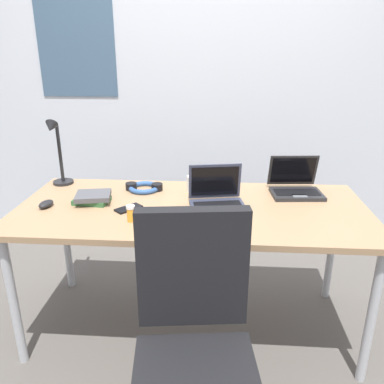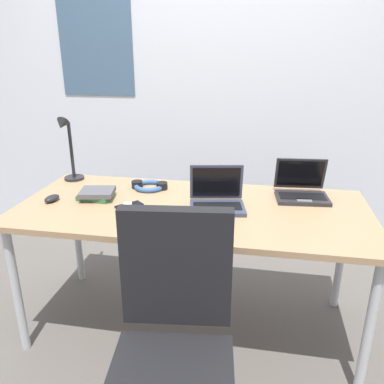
{
  "view_description": "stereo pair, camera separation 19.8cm",
  "coord_description": "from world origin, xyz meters",
  "px_view_note": "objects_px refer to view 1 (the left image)",
  "views": [
    {
      "loc": [
        0.13,
        -1.86,
        1.51
      ],
      "look_at": [
        0.0,
        0.0,
        0.82
      ],
      "focal_mm": 36.55,
      "sensor_mm": 36.0,
      "label": 1
    },
    {
      "loc": [
        0.33,
        -1.83,
        1.51
      ],
      "look_at": [
        0.0,
        0.0,
        0.82
      ],
      "focal_mm": 36.55,
      "sensor_mm": 36.0,
      "label": 2
    }
  ],
  "objects_px": {
    "headphones": "(144,187)",
    "coffee_mug": "(194,183)",
    "cell_phone": "(129,208)",
    "computer_mouse": "(46,204)",
    "book_stack": "(93,198)",
    "laptop_back_right": "(295,186)",
    "laptop_back_left": "(217,199)",
    "office_chair": "(195,371)",
    "desk_lamp": "(57,153)",
    "pill_bottle": "(131,213)"
  },
  "relations": [
    {
      "from": "headphones",
      "to": "coffee_mug",
      "type": "relative_size",
      "value": 1.89
    },
    {
      "from": "coffee_mug",
      "to": "cell_phone",
      "type": "bearing_deg",
      "value": -136.53
    },
    {
      "from": "computer_mouse",
      "to": "headphones",
      "type": "bearing_deg",
      "value": 45.37
    },
    {
      "from": "headphones",
      "to": "book_stack",
      "type": "xyz_separation_m",
      "value": [
        -0.23,
        -0.21,
        0.01
      ]
    },
    {
      "from": "laptop_back_right",
      "to": "laptop_back_left",
      "type": "bearing_deg",
      "value": -152.8
    },
    {
      "from": "office_chair",
      "to": "book_stack",
      "type": "bearing_deg",
      "value": 127.68
    },
    {
      "from": "laptop_back_right",
      "to": "cell_phone",
      "type": "relative_size",
      "value": 2.16
    },
    {
      "from": "laptop_back_left",
      "to": "computer_mouse",
      "type": "relative_size",
      "value": 3.22
    },
    {
      "from": "laptop_back_right",
      "to": "cell_phone",
      "type": "distance_m",
      "value": 0.93
    },
    {
      "from": "computer_mouse",
      "to": "headphones",
      "type": "xyz_separation_m",
      "value": [
        0.45,
        0.29,
        -0.0
      ]
    },
    {
      "from": "laptop_back_left",
      "to": "computer_mouse",
      "type": "height_order",
      "value": "laptop_back_left"
    },
    {
      "from": "laptop_back_right",
      "to": "computer_mouse",
      "type": "distance_m",
      "value": 1.34
    },
    {
      "from": "headphones",
      "to": "office_chair",
      "type": "distance_m",
      "value": 1.1
    },
    {
      "from": "desk_lamp",
      "to": "cell_phone",
      "type": "distance_m",
      "value": 0.62
    },
    {
      "from": "headphones",
      "to": "pill_bottle",
      "type": "bearing_deg",
      "value": -87.5
    },
    {
      "from": "laptop_back_right",
      "to": "headphones",
      "type": "distance_m",
      "value": 0.86
    },
    {
      "from": "pill_bottle",
      "to": "book_stack",
      "type": "bearing_deg",
      "value": 139.23
    },
    {
      "from": "headphones",
      "to": "book_stack",
      "type": "relative_size",
      "value": 1.05
    },
    {
      "from": "laptop_back_left",
      "to": "computer_mouse",
      "type": "distance_m",
      "value": 0.88
    },
    {
      "from": "computer_mouse",
      "to": "coffee_mug",
      "type": "bearing_deg",
      "value": 34.63
    },
    {
      "from": "coffee_mug",
      "to": "office_chair",
      "type": "distance_m",
      "value": 1.06
    },
    {
      "from": "laptop_back_left",
      "to": "book_stack",
      "type": "relative_size",
      "value": 1.52
    },
    {
      "from": "cell_phone",
      "to": "book_stack",
      "type": "distance_m",
      "value": 0.22
    },
    {
      "from": "cell_phone",
      "to": "office_chair",
      "type": "relative_size",
      "value": 0.14
    },
    {
      "from": "headphones",
      "to": "office_chair",
      "type": "bearing_deg",
      "value": -69.95
    },
    {
      "from": "laptop_back_right",
      "to": "computer_mouse",
      "type": "bearing_deg",
      "value": -167.33
    },
    {
      "from": "coffee_mug",
      "to": "office_chair",
      "type": "relative_size",
      "value": 0.12
    },
    {
      "from": "laptop_back_right",
      "to": "headphones",
      "type": "relative_size",
      "value": 1.37
    },
    {
      "from": "computer_mouse",
      "to": "cell_phone",
      "type": "bearing_deg",
      "value": 12.93
    },
    {
      "from": "laptop_back_left",
      "to": "headphones",
      "type": "height_order",
      "value": "laptop_back_left"
    },
    {
      "from": "desk_lamp",
      "to": "pill_bottle",
      "type": "relative_size",
      "value": 5.07
    },
    {
      "from": "cell_phone",
      "to": "coffee_mug",
      "type": "relative_size",
      "value": 1.2
    },
    {
      "from": "laptop_back_right",
      "to": "cell_phone",
      "type": "bearing_deg",
      "value": -161.58
    },
    {
      "from": "coffee_mug",
      "to": "laptop_back_left",
      "type": "bearing_deg",
      "value": -59.35
    },
    {
      "from": "laptop_back_right",
      "to": "book_stack",
      "type": "xyz_separation_m",
      "value": [
        -1.09,
        -0.22,
        -0.02
      ]
    },
    {
      "from": "laptop_back_right",
      "to": "pill_bottle",
      "type": "bearing_deg",
      "value": -152.55
    },
    {
      "from": "laptop_back_left",
      "to": "office_chair",
      "type": "bearing_deg",
      "value": -94.79
    },
    {
      "from": "cell_phone",
      "to": "headphones",
      "type": "distance_m",
      "value": 0.29
    },
    {
      "from": "laptop_back_left",
      "to": "cell_phone",
      "type": "relative_size",
      "value": 2.27
    },
    {
      "from": "headphones",
      "to": "coffee_mug",
      "type": "bearing_deg",
      "value": 1.31
    },
    {
      "from": "office_chair",
      "to": "coffee_mug",
      "type": "bearing_deg",
      "value": 94.09
    },
    {
      "from": "cell_phone",
      "to": "laptop_back_right",
      "type": "bearing_deg",
      "value": 61.41
    },
    {
      "from": "computer_mouse",
      "to": "coffee_mug",
      "type": "height_order",
      "value": "coffee_mug"
    },
    {
      "from": "book_stack",
      "to": "laptop_back_right",
      "type": "bearing_deg",
      "value": 11.22
    },
    {
      "from": "pill_bottle",
      "to": "office_chair",
      "type": "height_order",
      "value": "office_chair"
    },
    {
      "from": "laptop_back_left",
      "to": "cell_phone",
      "type": "bearing_deg",
      "value": -171.11
    },
    {
      "from": "pill_bottle",
      "to": "computer_mouse",
      "type": "bearing_deg",
      "value": 163.48
    },
    {
      "from": "laptop_back_left",
      "to": "computer_mouse",
      "type": "xyz_separation_m",
      "value": [
        -0.87,
        -0.07,
        -0.03
      ]
    },
    {
      "from": "pill_bottle",
      "to": "book_stack",
      "type": "xyz_separation_m",
      "value": [
        -0.25,
        0.22,
        -0.01
      ]
    },
    {
      "from": "desk_lamp",
      "to": "book_stack",
      "type": "height_order",
      "value": "desk_lamp"
    }
  ]
}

